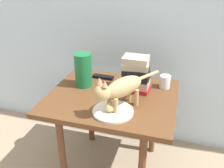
# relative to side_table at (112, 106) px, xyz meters

# --- Properties ---
(ground_plane) EXTENTS (6.00, 6.00, 0.00)m
(ground_plane) POSITION_rel_side_table_xyz_m (0.00, 0.00, -0.52)
(ground_plane) COLOR gray
(back_panel) EXTENTS (4.00, 0.04, 2.20)m
(back_panel) POSITION_rel_side_table_xyz_m (0.00, 0.46, 0.58)
(back_panel) COLOR silver
(back_panel) RESTS_ON ground
(side_table) EXTENTS (0.80, 0.67, 0.60)m
(side_table) POSITION_rel_side_table_xyz_m (0.00, 0.00, 0.00)
(side_table) COLOR brown
(side_table) RESTS_ON ground
(plate) EXTENTS (0.23, 0.23, 0.01)m
(plate) POSITION_rel_side_table_xyz_m (0.06, -0.19, 0.09)
(plate) COLOR silver
(plate) RESTS_ON side_table
(bread_roll) EXTENTS (0.07, 0.09, 0.05)m
(bread_roll) POSITION_rel_side_table_xyz_m (0.05, -0.19, 0.12)
(bread_roll) COLOR #E0BC7A
(bread_roll) RESTS_ON plate
(cat) EXTENTS (0.29, 0.41, 0.23)m
(cat) POSITION_rel_side_table_xyz_m (0.09, -0.14, 0.21)
(cat) COLOR tan
(cat) RESTS_ON side_table
(book_stack) EXTENTS (0.19, 0.14, 0.23)m
(book_stack) POSITION_rel_side_table_xyz_m (0.12, 0.12, 0.19)
(book_stack) COLOR maroon
(book_stack) RESTS_ON side_table
(green_vase) EXTENTS (0.11, 0.11, 0.23)m
(green_vase) POSITION_rel_side_table_xyz_m (-0.22, 0.08, 0.19)
(green_vase) COLOR #196B38
(green_vase) RESTS_ON side_table
(candle_jar) EXTENTS (0.07, 0.07, 0.08)m
(candle_jar) POSITION_rel_side_table_xyz_m (0.31, 0.20, 0.12)
(candle_jar) COLOR silver
(candle_jar) RESTS_ON side_table
(tv_remote) EXTENTS (0.15, 0.05, 0.02)m
(tv_remote) POSITION_rel_side_table_xyz_m (-0.13, 0.22, 0.09)
(tv_remote) COLOR black
(tv_remote) RESTS_ON side_table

